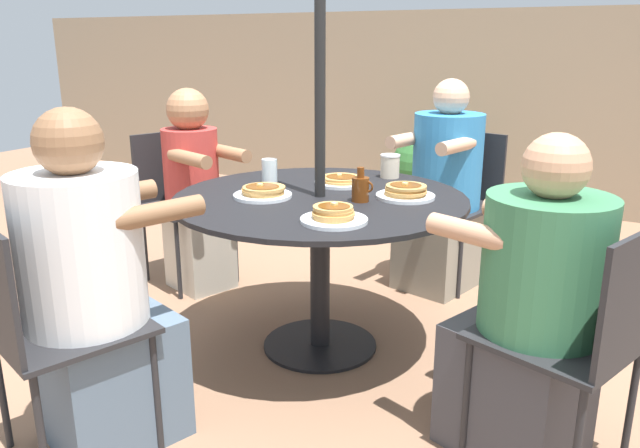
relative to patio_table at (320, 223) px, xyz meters
name	(u,v)px	position (x,y,z in m)	size (l,w,h in m)	color
ground_plane	(320,346)	(0.00, 0.00, -0.59)	(12.00, 12.00, 0.00)	#8C664C
back_fence	(485,110)	(0.00, 2.96, 0.21)	(10.00, 0.06, 1.60)	gray
patio_table	(320,223)	(0.00, 0.00, 0.00)	(1.26, 1.26, 0.71)	black
umbrella_pole	(320,117)	(0.00, 0.00, 0.46)	(0.05, 0.05, 2.10)	black
patio_chair_north	(583,333)	(1.11, -0.41, -0.09)	(0.56, 0.56, 0.85)	#232326
diner_north	(531,319)	(0.95, -0.35, -0.10)	(0.57, 0.52, 1.09)	#3D3D42
patio_chair_east	(458,195)	(0.30, 1.15, -0.09)	(0.53, 0.53, 0.85)	#232326
diner_east	(443,196)	(0.25, 0.99, -0.07)	(0.47, 0.55, 1.16)	gray
patio_chair_south	(180,195)	(-1.12, 0.40, -0.09)	(0.56, 0.56, 0.85)	#232326
diner_south	(195,196)	(-0.96, 0.34, -0.06)	(0.54, 0.44, 1.11)	beige
patio_chair_west	(43,322)	(-0.40, -1.12, -0.09)	(0.56, 0.56, 0.85)	#232326
diner_west	(95,302)	(-0.34, -0.96, -0.07)	(0.53, 0.60, 1.16)	slate
pancake_plate_a	(341,181)	(-0.02, 0.25, 0.14)	(0.25, 0.25, 0.05)	white
pancake_plate_b	(405,192)	(0.33, 0.14, 0.14)	(0.25, 0.25, 0.07)	white
pancake_plate_c	(334,216)	(0.23, -0.33, 0.14)	(0.25, 0.25, 0.07)	white
pancake_plate_d	(263,192)	(-0.21, -0.13, 0.14)	(0.25, 0.25, 0.06)	white
syrup_bottle	(361,188)	(0.19, 0.00, 0.18)	(0.09, 0.07, 0.14)	#602D0F
coffee_cup	(390,166)	(0.12, 0.50, 0.18)	(0.10, 0.10, 0.11)	beige
drinking_glass_a	(270,171)	(-0.32, 0.11, 0.18)	(0.07, 0.07, 0.12)	silver
potted_shrub	(423,171)	(-0.31, 2.35, -0.22)	(0.50, 0.50, 0.65)	#3D3D3F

